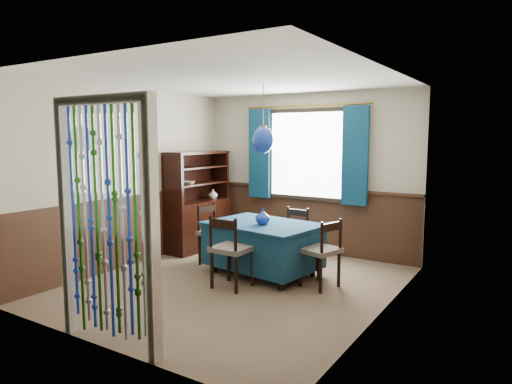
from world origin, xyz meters
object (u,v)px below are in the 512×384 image
Objects in this scene: chair_near at (231,250)px; sideboard at (198,215)px; dining_table at (263,244)px; vase_table at (263,217)px; chair_left at (214,232)px; chair_far at (293,235)px; chair_right at (322,251)px; vase_sideboard at (213,193)px; bowl_shelf at (189,183)px; pendant_lamp at (263,140)px.

chair_near is 0.56× the size of sideboard.
dining_table is 0.69m from chair_near.
chair_near is 0.69m from vase_table.
chair_left is 0.96m from vase_table.
chair_right reaches higher than chair_far.
vase_sideboard reaches higher than vase_table.
dining_table is at bearing -12.37° from bowl_shelf.
chair_far is at bearing 122.82° from chair_left.
chair_near is 4.79× the size of vase_table.
vase_sideboard is (-1.52, 1.64, 0.41)m from chair_near.
vase_sideboard is (-0.71, 0.89, 0.42)m from chair_left.
chair_left is at bearing -34.61° from sideboard.
vase_sideboard is (-1.60, 1.03, 0.10)m from vase_table.
sideboard reaches higher than dining_table.
chair_far is 1.74m from sideboard.
bowl_shelf is at bearing -76.42° from sideboard.
vase_table is (-0.84, 0.01, 0.33)m from chair_right.
vase_sideboard reaches higher than chair_near.
chair_far is 3.78× the size of bowl_shelf.
sideboard reaches higher than bowl_shelf.
chair_near is at bearing -33.98° from bowl_shelf.
dining_table is 0.86m from chair_left.
dining_table is 7.37× the size of bowl_shelf.
sideboard is 7.43× the size of bowl_shelf.
chair_near is at bearing -85.59° from dining_table.
vase_table reaches higher than chair_right.
chair_left is (-0.97, -0.56, 0.03)m from chair_far.
chair_near is at bearing 86.88° from chair_far.
sideboard is at bearing 101.49° from bowl_shelf.
chair_right reaches higher than dining_table.
bowl_shelf is (-1.57, 0.34, 0.71)m from dining_table.
chair_far is 0.92× the size of pendant_lamp.
pendant_lamp reaches higher than chair_right.
sideboard is 2.13m from pendant_lamp.
bowl_shelf is (-1.57, 0.34, -0.67)m from pendant_lamp.
bowl_shelf is (-1.60, 0.41, 0.33)m from vase_table.
chair_right is (1.74, -0.15, -0.01)m from chair_left.
vase_sideboard reaches higher than chair_left.
chair_far is 1.50m from pendant_lamp.
sideboard is (-0.77, 0.57, 0.10)m from chair_left.
chair_right is 0.97× the size of pendant_lamp.
dining_table is 9.00× the size of vase_sideboard.
chair_near reaches higher than dining_table.
vase_table is (0.90, -0.14, 0.33)m from chair_left.
pendant_lamp is at bearing -12.37° from bowl_shelf.
sideboard reaches higher than chair_left.
chair_right is at bearing -5.22° from pendant_lamp.
sideboard is (-1.62, 0.64, 0.15)m from dining_table.
bowl_shelf reaches higher than chair_left.
chair_right is 2.57m from bowl_shelf.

